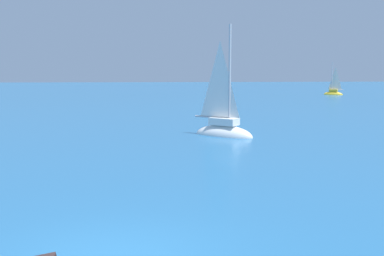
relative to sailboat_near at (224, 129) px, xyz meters
The scene contains 2 objects.
sailboat_near is the anchor object (origin of this frame).
sailboat_far 33.63m from the sailboat_near, 61.95° to the left, with size 2.15×1.64×3.94m.
Camera 1 is at (0.97, -8.69, 3.65)m, focal length 46.11 mm.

